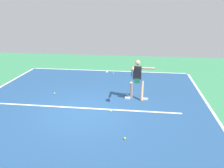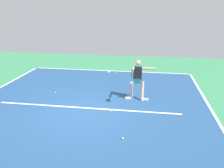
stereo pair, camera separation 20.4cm
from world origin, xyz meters
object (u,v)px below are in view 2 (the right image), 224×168
Objects in this scene: tennis_player at (138,78)px; tennis_ball_by_baseline at (110,111)px; tennis_ball_near_service_line at (55,93)px; tennis_ball_by_sideline at (123,138)px; tennis_ball_centre_court at (115,73)px.

tennis_ball_by_baseline is at bearing 56.28° from tennis_player.
tennis_ball_by_sideline is at bearing 135.86° from tennis_ball_near_service_line.
tennis_player is 3.30m from tennis_ball_by_sideline.
tennis_ball_centre_court is (1.45, -3.83, -0.94)m from tennis_player.
tennis_ball_centre_court is at bearing -68.37° from tennis_player.
tennis_ball_by_sideline and tennis_ball_near_service_line have the same top height.
tennis_ball_centre_court is 5.19m from tennis_ball_by_baseline.
tennis_ball_by_sideline is 1.94m from tennis_ball_by_baseline.
tennis_ball_near_service_line is 3.15m from tennis_ball_by_baseline.
tennis_ball_by_baseline is at bearing -69.92° from tennis_ball_by_sideline.
tennis_ball_near_service_line is at bearing -28.61° from tennis_ball_by_baseline.
tennis_ball_by_sideline is 4.79m from tennis_ball_near_service_line.
tennis_ball_centre_court and tennis_ball_by_baseline have the same top height.
tennis_ball_by_baseline is (-0.53, 5.16, 0.00)m from tennis_ball_centre_court.
tennis_ball_near_service_line is (3.69, -0.18, -0.94)m from tennis_player.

